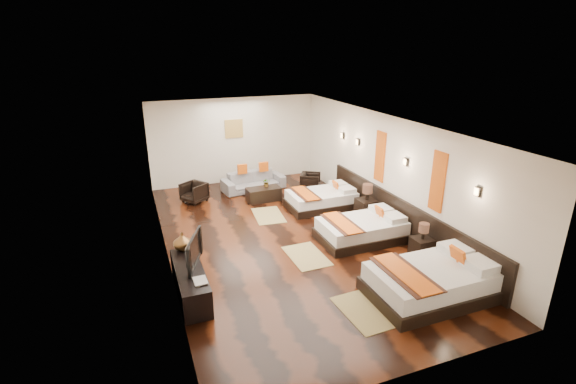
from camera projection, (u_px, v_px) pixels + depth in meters
name	position (u px, v px, depth m)	size (l,w,h in m)	color
floor	(285.00, 238.00, 10.11)	(5.50, 9.50, 0.01)	black
ceiling	(285.00, 123.00, 9.16)	(5.50, 9.50, 0.01)	white
back_wall	(234.00, 141.00, 13.80)	(5.50, 0.01, 2.80)	silver
left_wall	(162.00, 198.00, 8.70)	(0.01, 9.50, 2.80)	silver
right_wall	(386.00, 171.00, 10.56)	(0.01, 9.50, 2.80)	silver
headboard_panel	(400.00, 217.00, 10.17)	(0.08, 6.60, 0.90)	black
bed_near	(433.00, 281.00, 7.73)	(2.33, 1.46, 0.89)	black
bed_mid	(362.00, 229.00, 9.95)	(2.04, 1.28, 0.78)	black
bed_far	(322.00, 199.00, 11.91)	(1.92, 1.21, 0.73)	black
nightstand_a	(422.00, 246.00, 9.10)	(0.41, 0.41, 0.81)	black
nightstand_b	(366.00, 207.00, 11.11)	(0.49, 0.49, 0.97)	black
jute_mat_near	(364.00, 311.00, 7.35)	(0.75, 1.20, 0.01)	#9C884F
jute_mat_mid	(307.00, 256.00, 9.24)	(0.75, 1.20, 0.01)	#9C884F
jute_mat_far	(268.00, 215.00, 11.41)	(0.75, 1.20, 0.01)	#9C884F
tv_console	(190.00, 282.00, 7.75)	(0.50, 1.80, 0.55)	black
tv	(189.00, 251.00, 7.70)	(1.01, 0.13, 0.58)	black
book	(194.00, 282.00, 7.20)	(0.23, 0.31, 0.03)	black
figurine	(182.00, 241.00, 8.29)	(0.36, 0.36, 0.37)	brown
sofa	(253.00, 181.00, 13.32)	(1.98, 0.77, 0.58)	slate
armchair_left	(194.00, 192.00, 12.30)	(0.63, 0.65, 0.59)	black
armchair_right	(310.00, 181.00, 13.32)	(0.59, 0.60, 0.55)	black
coffee_table	(264.00, 194.00, 12.43)	(1.00, 0.50, 0.40)	black
table_plant	(266.00, 182.00, 12.43)	(0.24, 0.21, 0.26)	#29571D
orange_panel_a	(438.00, 182.00, 8.79)	(0.04, 0.40, 1.30)	#D86014
orange_panel_b	(380.00, 157.00, 10.72)	(0.04, 0.40, 1.30)	#D86014
sconce_near	(478.00, 192.00, 7.76)	(0.07, 0.12, 0.18)	black
sconce_mid	(406.00, 162.00, 9.69)	(0.07, 0.12, 0.18)	black
sconce_far	(358.00, 142.00, 11.62)	(0.07, 0.12, 0.18)	black
sconce_lounge	(342.00, 136.00, 12.41)	(0.07, 0.12, 0.18)	black
gold_artwork	(234.00, 129.00, 13.65)	(0.60, 0.04, 0.60)	#AD873F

